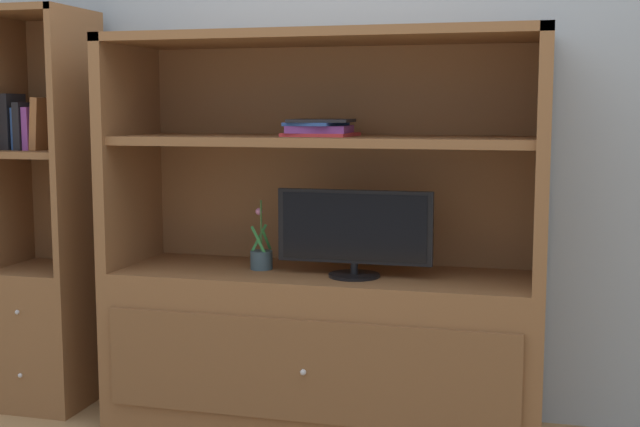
% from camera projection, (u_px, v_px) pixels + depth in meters
% --- Properties ---
extents(painted_rear_wall, '(6.00, 0.10, 2.80)m').
position_uv_depth(painted_rear_wall, '(343.00, 96.00, 3.74)').
color(painted_rear_wall, '#9EA8B2').
rests_on(painted_rear_wall, ground_plane).
extents(media_console, '(1.79, 0.59, 1.65)m').
position_uv_depth(media_console, '(323.00, 310.00, 3.52)').
color(media_console, brown).
rests_on(media_console, ground_plane).
extents(tv_monitor, '(0.63, 0.21, 0.35)m').
position_uv_depth(tv_monitor, '(354.00, 231.00, 3.37)').
color(tv_monitor, black).
rests_on(tv_monitor, media_console).
extents(potted_plant, '(0.09, 0.09, 0.29)m').
position_uv_depth(potted_plant, '(261.00, 257.00, 3.55)').
color(potted_plant, '#384C56').
rests_on(potted_plant, media_console).
extents(magazine_stack, '(0.28, 0.31, 0.07)m').
position_uv_depth(magazine_stack, '(320.00, 128.00, 3.43)').
color(magazine_stack, red).
rests_on(magazine_stack, media_console).
extents(bookshelf_tall, '(0.42, 0.45, 1.78)m').
position_uv_depth(bookshelf_tall, '(46.00, 275.00, 3.85)').
color(bookshelf_tall, brown).
rests_on(bookshelf_tall, ground_plane).
extents(upright_book_row, '(0.19, 0.17, 0.25)m').
position_uv_depth(upright_book_row, '(26.00, 125.00, 3.77)').
color(upright_book_row, black).
rests_on(upright_book_row, bookshelf_tall).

